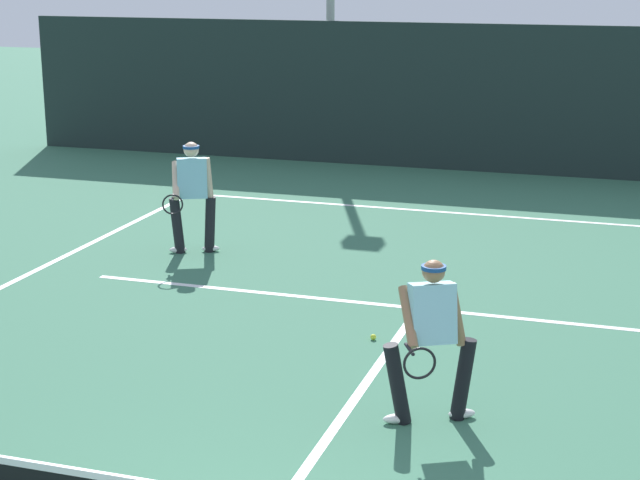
% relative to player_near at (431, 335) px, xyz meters
% --- Properties ---
extents(court_line_baseline_far, '(10.80, 0.10, 0.01)m').
position_rel_player_near_xyz_m(court_line_baseline_far, '(-0.80, 8.27, -0.85)').
color(court_line_baseline_far, white).
rests_on(court_line_baseline_far, ground_plane).
extents(court_line_service, '(8.81, 0.10, 0.01)m').
position_rel_player_near_xyz_m(court_line_service, '(-0.80, 3.15, -0.85)').
color(court_line_service, white).
rests_on(court_line_service, ground_plane).
extents(court_line_centre, '(0.10, 6.40, 0.01)m').
position_rel_player_near_xyz_m(court_line_centre, '(-0.80, -0.25, -0.85)').
color(court_line_centre, white).
rests_on(court_line_centre, ground_plane).
extents(player_near, '(0.85, 0.99, 1.56)m').
position_rel_player_near_xyz_m(player_near, '(0.00, 0.00, 0.00)').
color(player_near, black).
rests_on(player_near, ground_plane).
extents(player_far, '(0.73, 0.94, 1.64)m').
position_rel_player_near_xyz_m(player_far, '(-4.50, 4.65, 0.05)').
color(player_far, black).
rests_on(player_far, ground_plane).
extents(tennis_ball, '(0.07, 0.07, 0.07)m').
position_rel_player_near_xyz_m(tennis_ball, '(-1.05, 1.92, -0.82)').
color(tennis_ball, '#D1E033').
rests_on(tennis_ball, ground_plane).
extents(back_fence_windscreen, '(21.49, 0.12, 2.95)m').
position_rel_player_near_xyz_m(back_fence_windscreen, '(-0.80, 12.03, 0.62)').
color(back_fence_windscreen, '#1D2B29').
rests_on(back_fence_windscreen, ground_plane).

